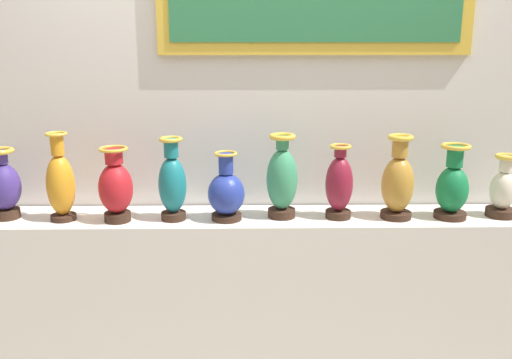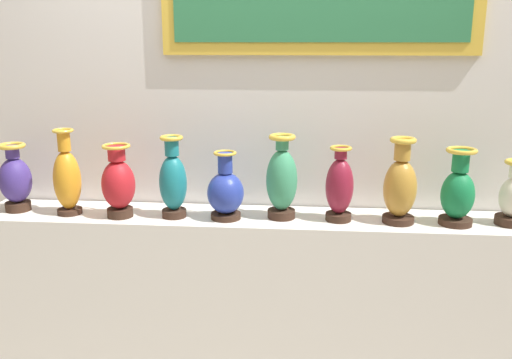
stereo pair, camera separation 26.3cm
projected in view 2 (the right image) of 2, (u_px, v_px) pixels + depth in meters
display_shelf at (256, 310)px, 2.80m from camera, size 2.73×0.36×1.00m
back_wall at (262, 139)px, 2.82m from camera, size 4.37×0.14×2.63m
vase_indigo at (15, 180)px, 2.73m from camera, size 0.16×0.16×0.34m
vase_amber at (67, 179)px, 2.68m from camera, size 0.13×0.13×0.42m
vase_crimson at (118, 184)px, 2.63m from camera, size 0.16×0.16×0.35m
vase_teal at (173, 181)px, 2.63m from camera, size 0.13×0.13×0.40m
vase_cobalt at (226, 192)px, 2.61m from camera, size 0.17×0.17×0.33m
vase_jade at (282, 180)px, 2.61m from camera, size 0.15×0.15×0.40m
vase_burgundy at (339, 187)px, 2.58m from camera, size 0.13×0.13×0.36m
vase_ochre at (400, 187)px, 2.55m from camera, size 0.15×0.15×0.40m
vase_emerald at (458, 192)px, 2.53m from camera, size 0.15×0.15×0.36m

